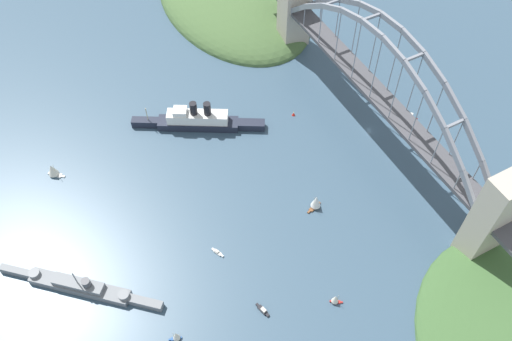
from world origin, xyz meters
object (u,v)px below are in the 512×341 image
(channel_marker_buoy, at_px, (294,114))
(naval_cruiser, at_px, (81,286))
(small_boat_2, at_px, (52,170))
(small_boat_5, at_px, (217,252))
(small_boat_0, at_px, (335,299))
(seaplane_taxiing_near_bridge, at_px, (411,120))
(small_boat_3, at_px, (176,336))
(harbor_arch_bridge, at_px, (378,93))
(small_boat_4, at_px, (263,310))
(ocean_liner, at_px, (198,120))
(small_boat_1, at_px, (316,202))

(channel_marker_buoy, bearing_deg, naval_cruiser, 108.86)
(naval_cruiser, distance_m, small_boat_2, 78.12)
(naval_cruiser, xyz_separation_m, small_boat_5, (-13.62, -69.13, -2.23))
(small_boat_5, bearing_deg, naval_cruiser, 78.85)
(small_boat_0, height_order, small_boat_5, small_boat_0)
(small_boat_2, height_order, small_boat_5, small_boat_2)
(naval_cruiser, relative_size, seaplane_taxiing_near_bridge, 7.62)
(small_boat_0, bearing_deg, small_boat_2, 35.09)
(small_boat_2, xyz_separation_m, small_boat_5, (-91.35, -61.48, -3.94))
(small_boat_2, bearing_deg, small_boat_3, -168.89)
(harbor_arch_bridge, distance_m, small_boat_3, 173.41)
(small_boat_4, xyz_separation_m, channel_marker_buoy, (106.09, -79.95, 0.24))
(channel_marker_buoy, bearing_deg, small_boat_3, 128.90)
(small_boat_2, bearing_deg, channel_marker_buoy, -99.58)
(small_boat_4, distance_m, small_boat_5, 39.99)
(seaplane_taxiing_near_bridge, distance_m, small_boat_5, 150.11)
(ocean_liner, bearing_deg, small_boat_4, 169.65)
(ocean_liner, distance_m, naval_cruiser, 121.82)
(ocean_liner, bearing_deg, small_boat_0, -175.56)
(small_boat_0, relative_size, small_boat_2, 0.76)
(small_boat_0, height_order, small_boat_3, small_boat_3)
(harbor_arch_bridge, bearing_deg, channel_marker_buoy, 46.54)
(harbor_arch_bridge, distance_m, small_boat_1, 73.33)
(small_boat_3, xyz_separation_m, channel_marker_buoy, (99.11, -122.84, -2.59))
(seaplane_taxiing_near_bridge, height_order, small_boat_3, small_boat_3)
(small_boat_0, bearing_deg, small_boat_5, 37.01)
(small_boat_0, height_order, small_boat_4, small_boat_0)
(seaplane_taxiing_near_bridge, bearing_deg, small_boat_2, 72.84)
(small_boat_2, distance_m, small_boat_4, 147.23)
(ocean_liner, xyz_separation_m, small_boat_5, (-86.14, 28.71, -4.93))
(harbor_arch_bridge, xyz_separation_m, seaplane_taxiing_near_bridge, (-6.52, -26.94, -30.00))
(harbor_arch_bridge, distance_m, naval_cruiser, 193.10)
(ocean_liner, height_order, small_boat_4, ocean_liner)
(small_boat_1, height_order, small_boat_3, small_boat_1)
(small_boat_1, height_order, small_boat_4, small_boat_1)
(seaplane_taxiing_near_bridge, xyz_separation_m, small_boat_0, (-79.14, 108.23, 1.61))
(seaplane_taxiing_near_bridge, bearing_deg, small_boat_4, 115.05)
(harbor_arch_bridge, bearing_deg, ocean_liner, 60.14)
(ocean_liner, distance_m, channel_marker_buoy, 60.46)
(seaplane_taxiing_near_bridge, height_order, channel_marker_buoy, seaplane_taxiing_near_bridge)
(harbor_arch_bridge, xyz_separation_m, small_boat_4, (-72.88, 115.00, -31.13))
(ocean_liner, xyz_separation_m, naval_cruiser, (-72.52, 97.84, -2.70))
(small_boat_4, distance_m, channel_marker_buoy, 132.84)
(naval_cruiser, height_order, seaplane_taxiing_near_bridge, naval_cruiser)
(ocean_liner, relative_size, small_boat_0, 9.74)
(naval_cruiser, height_order, small_boat_3, naval_cruiser)
(ocean_liner, height_order, small_boat_5, ocean_liner)
(ocean_liner, xyz_separation_m, small_boat_2, (5.21, 90.19, -0.99))
(naval_cruiser, distance_m, channel_marker_buoy, 163.64)
(naval_cruiser, distance_m, small_boat_4, 91.89)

